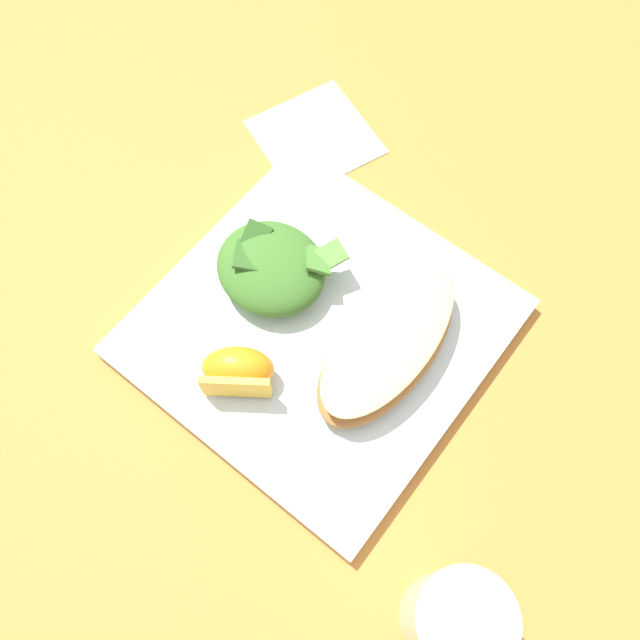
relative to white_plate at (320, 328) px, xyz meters
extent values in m
plane|color=#C67A33|center=(0.00, 0.00, -0.01)|extent=(3.00, 3.00, 0.00)
cube|color=silver|center=(0.00, 0.00, 0.00)|extent=(0.28, 0.28, 0.02)
ellipsoid|color=#A87038|center=(0.06, 0.02, 0.02)|extent=(0.09, 0.17, 0.03)
ellipsoid|color=#B22D19|center=(0.06, 0.02, 0.03)|extent=(0.08, 0.16, 0.01)
ellipsoid|color=#EAD184|center=(0.06, 0.02, 0.04)|extent=(0.08, 0.17, 0.01)
ellipsoid|color=#3D7028|center=(-0.06, 0.01, 0.03)|extent=(0.10, 0.09, 0.04)
cube|color=#336023|center=(-0.09, 0.02, 0.04)|extent=(0.03, 0.04, 0.02)
cube|color=#4C8433|center=(-0.03, 0.04, 0.04)|extent=(0.04, 0.04, 0.02)
cube|color=#5B8E3D|center=(-0.03, 0.04, 0.04)|extent=(0.03, 0.04, 0.01)
cube|color=#336023|center=(-0.08, 0.00, 0.04)|extent=(0.04, 0.04, 0.01)
ellipsoid|color=orange|center=(-0.02, -0.08, 0.03)|extent=(0.07, 0.06, 0.04)
cube|color=gold|center=(-0.01, -0.09, 0.03)|extent=(0.05, 0.04, 0.03)
cube|color=white|center=(-0.14, 0.17, -0.01)|extent=(0.14, 0.14, 0.00)
cylinder|color=silver|center=(0.22, -0.13, 0.04)|extent=(0.07, 0.07, 0.09)
camera|label=1|loc=(0.14, -0.18, 0.54)|focal=37.37mm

